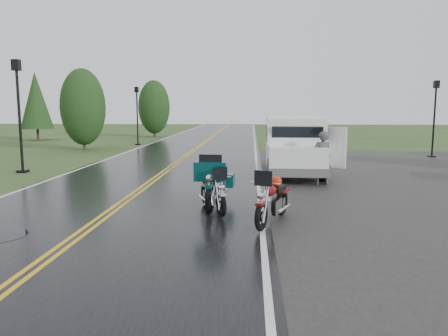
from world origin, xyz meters
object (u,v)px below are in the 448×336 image
motorcycle_red (261,205)px  lamp_post_far_left (137,116)px  lamp_post_far_right (434,119)px  motorcycle_teal (210,187)px  motorcycle_silver (221,195)px  person_at_van (322,159)px  lamp_post_near_left (19,116)px  van_white (272,150)px

motorcycle_red → lamp_post_far_left: 23.27m
lamp_post_far_right → motorcycle_teal: bearing=-128.4°
motorcycle_silver → lamp_post_far_right: size_ratio=0.48×
person_at_van → lamp_post_far_left: (-10.51, 15.71, 1.15)m
lamp_post_near_left → van_white: bearing=-9.1°
van_white → motorcycle_teal: bearing=-107.1°
motorcycle_red → lamp_post_far_left: size_ratio=0.52×
lamp_post_far_left → lamp_post_far_right: size_ratio=1.01×
motorcycle_teal → motorcycle_red: bearing=-44.7°
person_at_van → lamp_post_far_left: size_ratio=0.44×
motorcycle_teal → person_at_van: 5.70m
motorcycle_teal → van_white: size_ratio=0.42×
motorcycle_teal → lamp_post_far_right: 17.21m
person_at_van → lamp_post_far_right: bearing=-141.1°
motorcycle_teal → motorcycle_silver: 0.41m
motorcycle_teal → lamp_post_far_right: lamp_post_far_right is taller
motorcycle_teal → van_white: (1.73, 5.19, 0.42)m
motorcycle_red → person_at_van: (2.18, 5.97, 0.29)m
motorcycle_teal → lamp_post_far_right: (10.65, 13.45, 1.32)m
motorcycle_teal → person_at_van: person_at_van is taller
lamp_post_far_right → person_at_van: bearing=-129.1°
motorcycle_silver → lamp_post_far_right: (10.35, 13.70, 1.47)m
lamp_post_far_left → van_white: bearing=-59.7°
motorcycle_red → motorcycle_silver: bearing=148.6°
motorcycle_teal → lamp_post_far_right: bearing=55.9°
person_at_van → lamp_post_far_left: lamp_post_far_left is taller
van_white → lamp_post_far_right: lamp_post_far_right is taller
lamp_post_near_left → motorcycle_teal: bearing=-39.1°
lamp_post_far_left → motorcycle_teal: bearing=-70.7°
person_at_van → lamp_post_near_left: size_ratio=0.40×
motorcycle_silver → lamp_post_near_left: bearing=120.0°
motorcycle_silver → van_white: (1.43, 5.44, 0.57)m
motorcycle_red → motorcycle_teal: motorcycle_teal is taller
van_white → lamp_post_near_left: lamp_post_near_left is taller
motorcycle_red → person_at_van: 6.36m
motorcycle_red → lamp_post_far_right: (9.42, 14.86, 1.42)m
motorcycle_silver → lamp_post_near_left: (-8.69, 7.06, 1.72)m
lamp_post_far_left → motorcycle_red: bearing=-69.0°
motorcycle_teal → lamp_post_near_left: size_ratio=0.54×
van_white → person_at_van: 1.81m
motorcycle_red → motorcycle_teal: (-1.23, 1.41, 0.10)m
lamp_post_near_left → person_at_van: bearing=-10.8°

